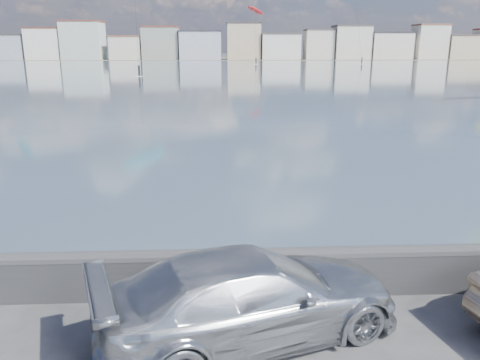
% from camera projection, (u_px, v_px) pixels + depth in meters
% --- Properties ---
extents(bay_water, '(500.00, 177.00, 0.00)m').
position_uv_depth(bay_water, '(215.00, 72.00, 95.25)').
color(bay_water, '#334957').
rests_on(bay_water, ground).
extents(far_shore_strip, '(500.00, 60.00, 0.00)m').
position_uv_depth(far_shore_strip, '(216.00, 59.00, 199.43)').
color(far_shore_strip, '#4C473D').
rests_on(far_shore_strip, ground).
extents(seawall, '(400.00, 0.36, 1.08)m').
position_uv_depth(seawall, '(195.00, 272.00, 9.83)').
color(seawall, '#28282B').
rests_on(seawall, ground).
extents(far_buildings, '(240.79, 13.26, 14.60)m').
position_uv_depth(far_buildings, '(219.00, 44.00, 184.39)').
color(far_buildings, beige).
rests_on(far_buildings, ground).
extents(car_silver, '(6.03, 3.99, 1.62)m').
position_uv_depth(car_silver, '(251.00, 296.00, 8.42)').
color(car_silver, '#B8BBBF').
rests_on(car_silver, ground).
extents(kitesurfer_13, '(6.39, 10.29, 16.79)m').
position_uv_depth(kitesurfer_13, '(256.00, 12.00, 138.91)').
color(kitesurfer_13, red).
rests_on(kitesurfer_13, ground).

